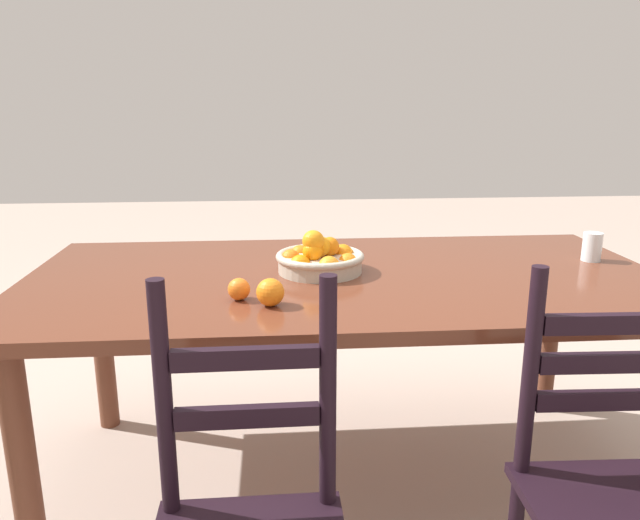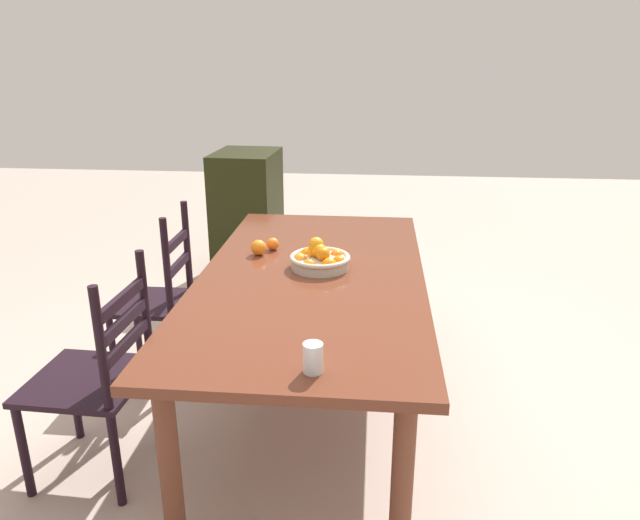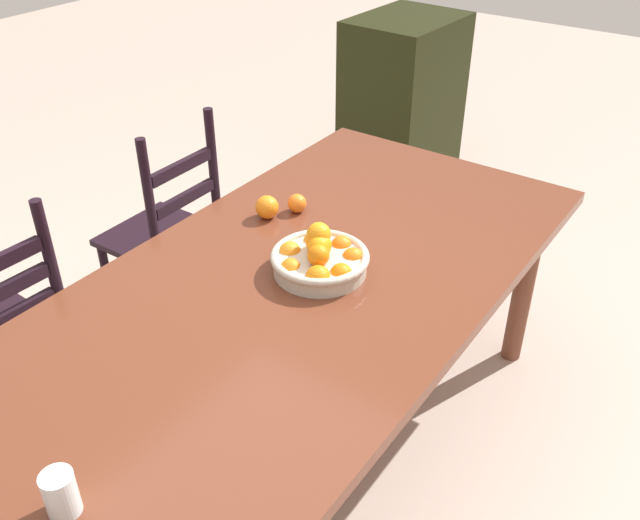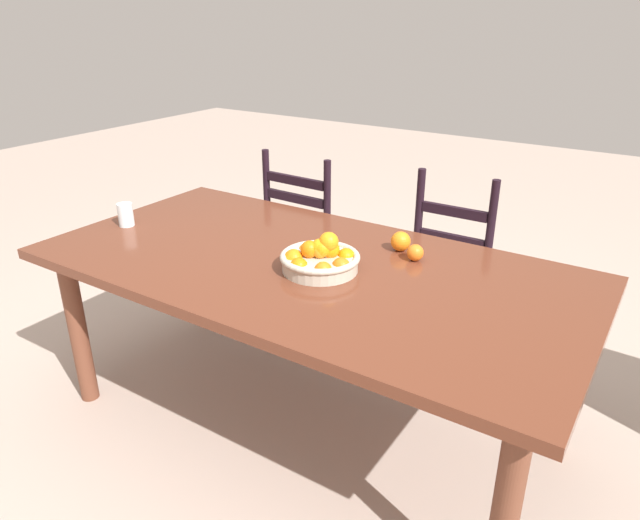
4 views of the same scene
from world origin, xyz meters
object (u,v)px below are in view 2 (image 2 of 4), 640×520
(drinking_glass, at_px, (313,358))
(orange_loose_0, at_px, (259,248))
(fruit_bowl, at_px, (320,259))
(orange_loose_1, at_px, (273,244))
(chair_by_cabinet, at_px, (159,301))
(cabinet, at_px, (248,213))
(dining_table, at_px, (312,289))
(chair_near_window, at_px, (98,377))

(drinking_glass, bearing_deg, orange_loose_0, 19.35)
(orange_loose_0, height_order, drinking_glass, drinking_glass)
(fruit_bowl, distance_m, orange_loose_1, 0.36)
(chair_by_cabinet, relative_size, cabinet, 0.97)
(dining_table, height_order, chair_by_cabinet, chair_by_cabinet)
(fruit_bowl, xyz_separation_m, orange_loose_1, (0.25, 0.27, -0.01))
(orange_loose_1, bearing_deg, orange_loose_0, 146.85)
(chair_near_window, bearing_deg, orange_loose_0, 147.54)
(chair_by_cabinet, relative_size, fruit_bowl, 3.27)
(chair_near_window, relative_size, orange_loose_1, 14.78)
(fruit_bowl, bearing_deg, cabinet, 21.99)
(orange_loose_0, relative_size, orange_loose_1, 1.22)
(cabinet, height_order, fruit_bowl, cabinet)
(chair_near_window, bearing_deg, orange_loose_1, 147.69)
(cabinet, bearing_deg, chair_by_cabinet, 178.16)
(orange_loose_0, height_order, orange_loose_1, orange_loose_0)
(dining_table, distance_m, fruit_bowl, 0.15)
(cabinet, xyz_separation_m, fruit_bowl, (-1.86, -0.75, 0.29))
(chair_by_cabinet, relative_size, orange_loose_1, 14.94)
(chair_near_window, xyz_separation_m, orange_loose_1, (0.85, -0.58, 0.31))
(chair_near_window, bearing_deg, drinking_glass, 71.05)
(orange_loose_1, bearing_deg, chair_by_cabinet, 93.58)
(chair_by_cabinet, bearing_deg, fruit_bowl, 76.37)
(chair_by_cabinet, height_order, orange_loose_1, chair_by_cabinet)
(cabinet, bearing_deg, fruit_bowl, -155.18)
(chair_near_window, relative_size, cabinet, 0.96)
(fruit_bowl, relative_size, orange_loose_0, 3.73)
(chair_by_cabinet, height_order, fruit_bowl, chair_by_cabinet)
(dining_table, height_order, orange_loose_0, orange_loose_0)
(orange_loose_0, bearing_deg, drinking_glass, -160.65)
(dining_table, height_order, chair_near_window, chair_near_window)
(drinking_glass, bearing_deg, orange_loose_1, 15.54)
(dining_table, bearing_deg, drinking_glass, -173.64)
(chair_by_cabinet, bearing_deg, drinking_glass, 39.01)
(drinking_glass, bearing_deg, cabinet, 16.23)
(dining_table, bearing_deg, chair_by_cabinet, 71.33)
(dining_table, relative_size, orange_loose_1, 32.41)
(fruit_bowl, bearing_deg, chair_near_window, 125.29)
(orange_loose_1, height_order, drinking_glass, drinking_glass)
(fruit_bowl, xyz_separation_m, drinking_glass, (-0.96, -0.07, 0.00))
(fruit_bowl, xyz_separation_m, orange_loose_0, (0.16, 0.32, -0.01))
(cabinet, bearing_deg, drinking_glass, -160.93)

